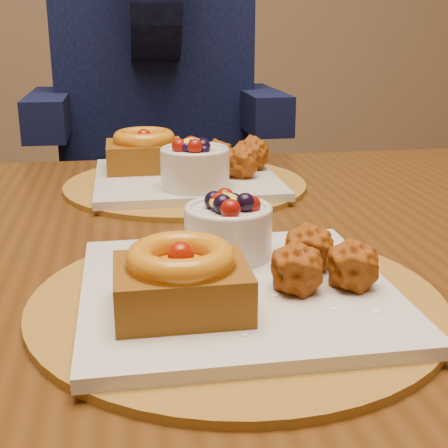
{
  "coord_description": "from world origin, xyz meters",
  "views": [
    {
      "loc": [
        -0.04,
        -0.77,
        1.0
      ],
      "look_at": [
        0.05,
        -0.21,
        0.82
      ],
      "focal_mm": 50.0,
      "sensor_mm": 36.0,
      "label": 1
    }
  ],
  "objects_px": {
    "dining_table": "(205,287)",
    "place_setting_near": "(233,277)",
    "place_setting_far": "(183,170)",
    "chair_far": "(178,243)",
    "diner": "(152,47)"
  },
  "relations": [
    {
      "from": "place_setting_far",
      "to": "chair_far",
      "type": "height_order",
      "value": "place_setting_far"
    },
    {
      "from": "dining_table",
      "to": "chair_far",
      "type": "bearing_deg",
      "value": 87.37
    },
    {
      "from": "chair_far",
      "to": "place_setting_far",
      "type": "bearing_deg",
      "value": -88.27
    },
    {
      "from": "dining_table",
      "to": "place_setting_near",
      "type": "bearing_deg",
      "value": -90.75
    },
    {
      "from": "chair_far",
      "to": "diner",
      "type": "xyz_separation_m",
      "value": [
        -0.05,
        -0.06,
        0.51
      ]
    },
    {
      "from": "place_setting_near",
      "to": "diner",
      "type": "bearing_deg",
      "value": 90.72
    },
    {
      "from": "dining_table",
      "to": "place_setting_near",
      "type": "xyz_separation_m",
      "value": [
        -0.0,
        -0.22,
        0.1
      ]
    },
    {
      "from": "place_setting_far",
      "to": "diner",
      "type": "bearing_deg",
      "value": 91.17
    },
    {
      "from": "place_setting_near",
      "to": "place_setting_far",
      "type": "height_order",
      "value": "place_setting_far"
    },
    {
      "from": "place_setting_near",
      "to": "diner",
      "type": "relative_size",
      "value": 0.43
    },
    {
      "from": "dining_table",
      "to": "chair_far",
      "type": "xyz_separation_m",
      "value": [
        0.04,
        0.83,
        -0.23
      ]
    },
    {
      "from": "place_setting_far",
      "to": "place_setting_near",
      "type": "bearing_deg",
      "value": -89.87
    },
    {
      "from": "dining_table",
      "to": "place_setting_far",
      "type": "height_order",
      "value": "place_setting_far"
    },
    {
      "from": "place_setting_near",
      "to": "chair_far",
      "type": "relative_size",
      "value": 0.47
    },
    {
      "from": "place_setting_near",
      "to": "place_setting_far",
      "type": "relative_size",
      "value": 1.0
    }
  ]
}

